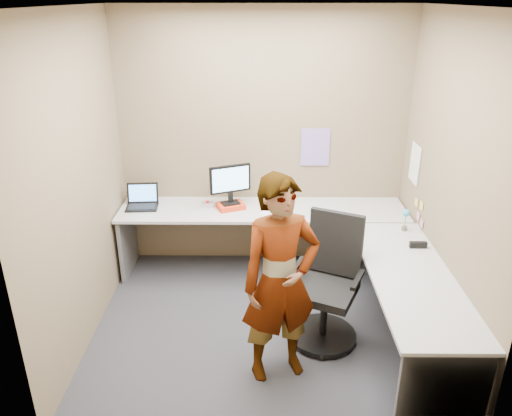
{
  "coord_description": "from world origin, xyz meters",
  "views": [
    {
      "loc": [
        -0.03,
        -3.77,
        2.77
      ],
      "look_at": [
        -0.06,
        0.25,
        1.05
      ],
      "focal_mm": 35.0,
      "sensor_mm": 36.0,
      "label": 1
    }
  ],
  "objects_px": {
    "desk": "(309,248)",
    "person": "(280,281)",
    "monitor": "(230,181)",
    "office_chair": "(327,291)"
  },
  "relations": [
    {
      "from": "monitor",
      "to": "person",
      "type": "distance_m",
      "value": 1.67
    },
    {
      "from": "person",
      "to": "desk",
      "type": "bearing_deg",
      "value": 53.09
    },
    {
      "from": "office_chair",
      "to": "person",
      "type": "distance_m",
      "value": 0.72
    },
    {
      "from": "desk",
      "to": "person",
      "type": "bearing_deg",
      "value": -107.7
    },
    {
      "from": "desk",
      "to": "person",
      "type": "xyz_separation_m",
      "value": [
        -0.31,
        -0.98,
        0.24
      ]
    },
    {
      "from": "desk",
      "to": "person",
      "type": "relative_size",
      "value": 1.8
    },
    {
      "from": "desk",
      "to": "monitor",
      "type": "distance_m",
      "value": 1.08
    },
    {
      "from": "desk",
      "to": "monitor",
      "type": "bearing_deg",
      "value": 141.32
    },
    {
      "from": "monitor",
      "to": "office_chair",
      "type": "xyz_separation_m",
      "value": [
        0.88,
        -1.15,
        -0.57
      ]
    },
    {
      "from": "desk",
      "to": "person",
      "type": "distance_m",
      "value": 1.06
    }
  ]
}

